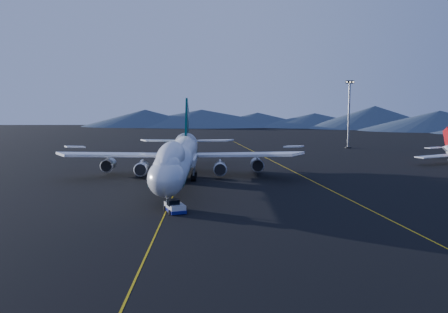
{
  "coord_description": "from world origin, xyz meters",
  "views": [
    {
      "loc": [
        8.84,
        -113.01,
        19.35
      ],
      "look_at": [
        10.36,
        0.56,
        6.0
      ],
      "focal_mm": 40.0,
      "sensor_mm": 36.0,
      "label": 1
    }
  ],
  "objects": [
    {
      "name": "pushback_tug",
      "position": [
        1.58,
        -29.5,
        0.72
      ],
      "size": [
        4.34,
        5.88,
        2.3
      ],
      "rotation": [
        0.0,
        0.0,
        0.35
      ],
      "color": "silver",
      "rests_on": "ground"
    },
    {
      "name": "boeing_747",
      "position": [
        0.0,
        0.03,
        5.81
      ],
      "size": [
        59.62,
        72.43,
        19.37
      ],
      "color": "silver",
      "rests_on": "ground"
    },
    {
      "name": "ground",
      "position": [
        0.0,
        0.0,
        0.0
      ],
      "size": [
        500.0,
        500.0,
        0.0
      ],
      "primitive_type": "plane",
      "color": "black",
      "rests_on": "ground"
    },
    {
      "name": "taxiway_line_side",
      "position": [
        30.0,
        10.0,
        0.01
      ],
      "size": [
        28.08,
        198.09,
        0.01
      ],
      "primitive_type": "cube",
      "rotation": [
        0.0,
        0.0,
        0.14
      ],
      "color": "#E5B70D",
      "rests_on": "ground"
    },
    {
      "name": "floodlight_mast",
      "position": [
        59.78,
        79.57,
        13.2
      ],
      "size": [
        3.22,
        2.41,
        26.06
      ],
      "rotation": [
        0.0,
        0.0,
        0.22
      ],
      "color": "black",
      "rests_on": "ground"
    },
    {
      "name": "taxiway_line_main",
      "position": [
        0.0,
        0.0,
        0.01
      ],
      "size": [
        0.25,
        220.0,
        0.01
      ],
      "primitive_type": "cube",
      "color": "#E5B70D",
      "rests_on": "ground"
    }
  ]
}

